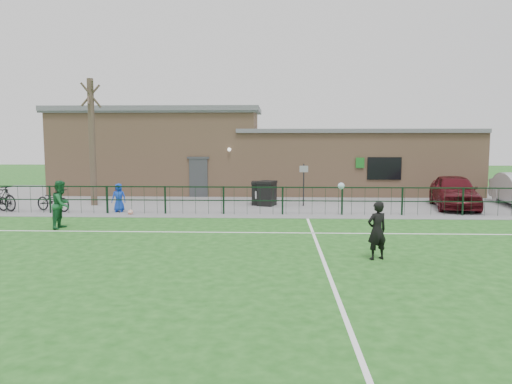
{
  "coord_description": "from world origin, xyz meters",
  "views": [
    {
      "loc": [
        0.73,
        -12.89,
        3.3
      ],
      "look_at": [
        0.0,
        5.0,
        1.3
      ],
      "focal_mm": 35.0,
      "sensor_mm": 36.0,
      "label": 1
    }
  ],
  "objects_px": {
    "wheelie_bin_left": "(267,194)",
    "car_maroon": "(454,191)",
    "spectator_child": "(119,198)",
    "outfield_player": "(61,204)",
    "wheelie_bin_right": "(259,194)",
    "ball_ground": "(131,212)",
    "bare_tree": "(92,143)",
    "sign_post": "(304,185)",
    "bicycle_b": "(1,198)",
    "bicycle_c": "(53,200)"
  },
  "relations": [
    {
      "from": "wheelie_bin_left",
      "to": "wheelie_bin_right",
      "type": "distance_m",
      "value": 0.48
    },
    {
      "from": "bicycle_b",
      "to": "spectator_child",
      "type": "relative_size",
      "value": 1.56
    },
    {
      "from": "bare_tree",
      "to": "sign_post",
      "type": "height_order",
      "value": "bare_tree"
    },
    {
      "from": "bicycle_b",
      "to": "spectator_child",
      "type": "height_order",
      "value": "spectator_child"
    },
    {
      "from": "bare_tree",
      "to": "sign_post",
      "type": "distance_m",
      "value": 10.22
    },
    {
      "from": "bicycle_c",
      "to": "ball_ground",
      "type": "height_order",
      "value": "bicycle_c"
    },
    {
      "from": "sign_post",
      "to": "wheelie_bin_right",
      "type": "bearing_deg",
      "value": 169.5
    },
    {
      "from": "spectator_child",
      "to": "outfield_player",
      "type": "distance_m",
      "value": 3.98
    },
    {
      "from": "car_maroon",
      "to": "spectator_child",
      "type": "height_order",
      "value": "car_maroon"
    },
    {
      "from": "car_maroon",
      "to": "bicycle_b",
      "type": "relative_size",
      "value": 2.32
    },
    {
      "from": "sign_post",
      "to": "car_maroon",
      "type": "xyz_separation_m",
      "value": [
        6.91,
        -0.29,
        -0.23
      ]
    },
    {
      "from": "outfield_player",
      "to": "spectator_child",
      "type": "bearing_deg",
      "value": -8.29
    },
    {
      "from": "wheelie_bin_right",
      "to": "ball_ground",
      "type": "height_order",
      "value": "wheelie_bin_right"
    },
    {
      "from": "bare_tree",
      "to": "wheelie_bin_right",
      "type": "xyz_separation_m",
      "value": [
        7.9,
        0.46,
        -2.46
      ]
    },
    {
      "from": "bare_tree",
      "to": "car_maroon",
      "type": "distance_m",
      "value": 17.07
    },
    {
      "from": "bicycle_c",
      "to": "spectator_child",
      "type": "distance_m",
      "value": 2.94
    },
    {
      "from": "bare_tree",
      "to": "sign_post",
      "type": "relative_size",
      "value": 3.0
    },
    {
      "from": "bicycle_b",
      "to": "bicycle_c",
      "type": "xyz_separation_m",
      "value": [
        2.36,
        -0.01,
        -0.1
      ]
    },
    {
      "from": "bare_tree",
      "to": "ball_ground",
      "type": "distance_m",
      "value": 4.78
    },
    {
      "from": "car_maroon",
      "to": "wheelie_bin_left",
      "type": "bearing_deg",
      "value": -173.42
    },
    {
      "from": "wheelie_bin_left",
      "to": "car_maroon",
      "type": "distance_m",
      "value": 8.65
    },
    {
      "from": "wheelie_bin_right",
      "to": "bicycle_c",
      "type": "distance_m",
      "value": 9.32
    },
    {
      "from": "car_maroon",
      "to": "wheelie_bin_right",
      "type": "bearing_deg",
      "value": -175.17
    },
    {
      "from": "wheelie_bin_right",
      "to": "spectator_child",
      "type": "bearing_deg",
      "value": -157.68
    },
    {
      "from": "wheelie_bin_right",
      "to": "bicycle_b",
      "type": "distance_m",
      "value": 11.61
    },
    {
      "from": "spectator_child",
      "to": "wheelie_bin_left",
      "type": "bearing_deg",
      "value": 14.73
    },
    {
      "from": "sign_post",
      "to": "bicycle_c",
      "type": "height_order",
      "value": "sign_post"
    },
    {
      "from": "sign_post",
      "to": "ball_ground",
      "type": "bearing_deg",
      "value": -158.89
    },
    {
      "from": "car_maroon",
      "to": "bicycle_b",
      "type": "height_order",
      "value": "car_maroon"
    },
    {
      "from": "sign_post",
      "to": "outfield_player",
      "type": "xyz_separation_m",
      "value": [
        -9.01,
        -6.0,
        -0.16
      ]
    },
    {
      "from": "bicycle_c",
      "to": "bare_tree",
      "type": "bearing_deg",
      "value": -6.63
    },
    {
      "from": "wheelie_bin_right",
      "to": "car_maroon",
      "type": "relative_size",
      "value": 0.23
    },
    {
      "from": "bare_tree",
      "to": "bicycle_c",
      "type": "bearing_deg",
      "value": -118.38
    },
    {
      "from": "bare_tree",
      "to": "bicycle_b",
      "type": "distance_m",
      "value": 4.65
    },
    {
      "from": "sign_post",
      "to": "spectator_child",
      "type": "distance_m",
      "value": 8.45
    },
    {
      "from": "wheelie_bin_left",
      "to": "sign_post",
      "type": "bearing_deg",
      "value": 16.75
    },
    {
      "from": "wheelie_bin_left",
      "to": "spectator_child",
      "type": "distance_m",
      "value": 6.8
    },
    {
      "from": "sign_post",
      "to": "spectator_child",
      "type": "bearing_deg",
      "value": -165.51
    },
    {
      "from": "bicycle_b",
      "to": "ball_ground",
      "type": "xyz_separation_m",
      "value": [
        6.02,
        -0.8,
        -0.49
      ]
    },
    {
      "from": "car_maroon",
      "to": "bicycle_c",
      "type": "xyz_separation_m",
      "value": [
        -18.01,
        -1.79,
        -0.28
      ]
    },
    {
      "from": "car_maroon",
      "to": "bare_tree",
      "type": "bearing_deg",
      "value": -171.59
    },
    {
      "from": "ball_ground",
      "to": "wheelie_bin_left",
      "type": "bearing_deg",
      "value": 27.52
    },
    {
      "from": "outfield_player",
      "to": "ball_ground",
      "type": "xyz_separation_m",
      "value": [
        1.57,
        3.13,
        -0.75
      ]
    },
    {
      "from": "bare_tree",
      "to": "car_maroon",
      "type": "bearing_deg",
      "value": -0.75
    },
    {
      "from": "sign_post",
      "to": "bicycle_c",
      "type": "relative_size",
      "value": 1.08
    },
    {
      "from": "wheelie_bin_left",
      "to": "wheelie_bin_right",
      "type": "bearing_deg",
      "value": 162.54
    },
    {
      "from": "wheelie_bin_right",
      "to": "spectator_child",
      "type": "height_order",
      "value": "spectator_child"
    },
    {
      "from": "outfield_player",
      "to": "ball_ground",
      "type": "relative_size",
      "value": 7.55
    },
    {
      "from": "wheelie_bin_left",
      "to": "bicycle_c",
      "type": "relative_size",
      "value": 0.59
    },
    {
      "from": "spectator_child",
      "to": "ball_ground",
      "type": "bearing_deg",
      "value": -50.48
    }
  ]
}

